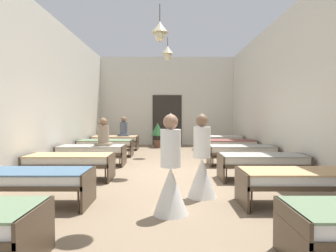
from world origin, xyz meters
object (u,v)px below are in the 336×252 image
(bed_right_row_2, at_px, (264,160))
(patient_seated_secondary, at_px, (125,129))
(bed_left_row_2, at_px, (71,160))
(bed_left_row_4, at_px, (107,144))
(bed_left_row_5, at_px, (117,139))
(bed_right_row_1, at_px, (301,179))
(nurse_near_aisle, at_px, (172,178))
(bed_right_row_3, at_px, (243,150))
(nurse_mid_aisle, at_px, (203,167))
(bed_left_row_1, at_px, (32,179))
(bed_right_row_5, at_px, (220,139))
(patient_seated_primary, at_px, (105,135))
(bed_right_row_4, at_px, (229,144))
(potted_plant, at_px, (159,132))
(bed_left_row_3, at_px, (93,150))

(bed_right_row_2, bearing_deg, patient_seated_secondary, 124.54)
(bed_left_row_2, xyz_separation_m, bed_left_row_4, (0.00, 3.80, 0.00))
(bed_left_row_5, bearing_deg, bed_left_row_2, -90.00)
(bed_right_row_1, xyz_separation_m, nurse_near_aisle, (-2.07, -0.40, 0.09))
(bed_right_row_3, distance_m, patient_seated_secondary, 5.54)
(nurse_mid_aisle, distance_m, patient_seated_secondary, 7.55)
(bed_left_row_1, relative_size, bed_left_row_5, 1.00)
(bed_left_row_5, height_order, patient_seated_secondary, patient_seated_secondary)
(bed_right_row_5, xyz_separation_m, patient_seated_primary, (-3.96, -3.83, 0.43))
(bed_right_row_4, bearing_deg, bed_left_row_4, 180.00)
(bed_right_row_5, height_order, potted_plant, potted_plant)
(bed_right_row_1, distance_m, bed_left_row_4, 7.14)
(bed_left_row_1, height_order, nurse_near_aisle, nurse_near_aisle)
(bed_left_row_4, bearing_deg, nurse_mid_aisle, -61.65)
(bed_right_row_2, distance_m, bed_right_row_5, 5.70)
(bed_right_row_2, xyz_separation_m, bed_left_row_4, (-4.31, 3.80, 0.00))
(patient_seated_secondary, bearing_deg, bed_left_row_5, -171.91)
(bed_right_row_4, distance_m, bed_left_row_5, 4.71)
(bed_left_row_4, bearing_deg, bed_right_row_5, 23.80)
(bed_right_row_4, bearing_deg, patient_seated_secondary, 153.77)
(bed_right_row_2, xyz_separation_m, bed_left_row_3, (-4.31, 1.90, 0.00))
(bed_right_row_2, height_order, bed_right_row_5, same)
(bed_right_row_3, height_order, potted_plant, potted_plant)
(bed_left_row_5, bearing_deg, bed_right_row_5, 0.00)
(bed_left_row_2, relative_size, nurse_mid_aisle, 1.28)
(patient_seated_primary, bearing_deg, potted_plant, 73.54)
(bed_left_row_2, bearing_deg, bed_right_row_2, 0.00)
(bed_left_row_3, bearing_deg, bed_left_row_4, 90.00)
(bed_left_row_1, relative_size, bed_right_row_5, 1.00)
(bed_right_row_3, bearing_deg, patient_seated_primary, -179.57)
(bed_right_row_1, bearing_deg, patient_seated_secondary, 117.36)
(bed_right_row_3, xyz_separation_m, nurse_near_aisle, (-2.07, -4.20, 0.09))
(bed_left_row_1, xyz_separation_m, nurse_mid_aisle, (2.80, 0.51, 0.09))
(bed_left_row_4, bearing_deg, bed_right_row_2, -41.42)
(bed_left_row_1, relative_size, bed_right_row_2, 1.00)
(bed_left_row_2, relative_size, bed_right_row_3, 1.00)
(bed_left_row_1, height_order, bed_left_row_3, same)
(patient_seated_primary, bearing_deg, bed_right_row_1, -43.61)
(bed_right_row_1, bearing_deg, bed_right_row_5, 90.00)
(nurse_mid_aisle, bearing_deg, nurse_near_aisle, 18.87)
(nurse_near_aisle, height_order, patient_seated_secondary, nurse_near_aisle)
(bed_left_row_2, bearing_deg, patient_seated_secondary, 86.52)
(bed_right_row_4, xyz_separation_m, nurse_near_aisle, (-2.07, -6.10, 0.09))
(bed_left_row_3, bearing_deg, bed_right_row_1, -41.42)
(bed_left_row_2, distance_m, bed_right_row_2, 4.31)
(bed_left_row_3, bearing_deg, patient_seated_primary, -4.87)
(bed_right_row_1, distance_m, nurse_mid_aisle, 1.60)
(bed_left_row_1, distance_m, bed_left_row_4, 5.70)
(bed_right_row_1, xyz_separation_m, nurse_mid_aisle, (-1.51, 0.51, 0.09))
(nurse_near_aisle, bearing_deg, patient_seated_secondary, 94.31)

